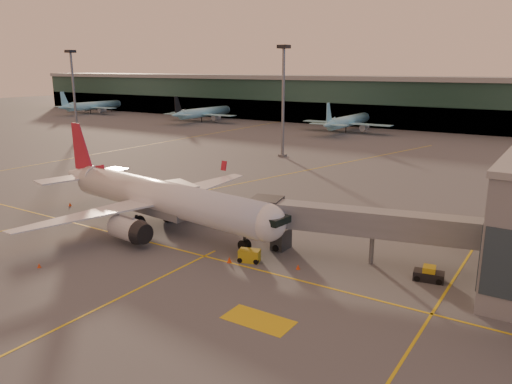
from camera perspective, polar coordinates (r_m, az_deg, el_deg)
The scene contains 16 objects.
ground at distance 56.67m, azimuth -13.11°, elevation -7.71°, with size 600.00×600.00×0.00m, color #4C4F54.
taxi_markings at distance 94.96m, azimuth 3.19°, elevation 1.48°, with size 100.12×173.00×0.01m.
terminal at distance 182.38m, azimuth 20.93°, elevation 9.42°, with size 400.00×20.00×17.60m.
mast_west_far at distance 161.76m, azimuth -20.14°, elevation 11.18°, with size 2.40×2.40×25.60m.
mast_west_near at distance 117.80m, azimuth 3.13°, elevation 11.23°, with size 2.40×2.40×25.60m.
distant_aircraft_row at distance 157.90m, azimuth 22.61°, elevation 5.48°, with size 350.00×34.00×13.00m.
main_airplane at distance 66.52m, azimuth -11.17°, elevation -0.64°, with size 41.68×37.67×12.58m.
jet_bridge at distance 54.55m, azimuth 14.84°, elevation -3.87°, with size 28.73×9.30×6.11m.
catering_truck at distance 71.71m, azimuth -8.46°, elevation -0.61°, with size 6.63×4.75×4.72m.
gpu_cart at distance 54.88m, azimuth -0.77°, elevation -7.31°, with size 2.64×2.05×1.36m.
pushback_tug at distance 53.14m, azimuth 19.14°, elevation -8.93°, with size 3.13×2.03×1.50m.
cone_nose at distance 53.24m, azimuth 4.83°, elevation -8.52°, with size 0.43×0.43×0.54m.
cone_tail at distance 81.54m, azimuth -20.49°, elevation -1.32°, with size 0.45×0.45×0.58m.
cone_wing_right at distance 58.21m, azimuth -23.54°, elevation -7.71°, with size 0.38×0.38×0.49m.
cone_wing_left at distance 79.91m, azimuth -2.69°, elevation -0.73°, with size 0.44×0.44×0.56m.
cone_fwd at distance 54.83m, azimuth -3.07°, elevation -7.75°, with size 0.50×0.50×0.64m.
Camera 1 is at (38.50, -36.08, 20.67)m, focal length 35.00 mm.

